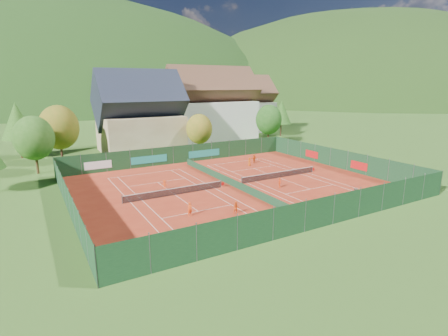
% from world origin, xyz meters
% --- Properties ---
extents(ground, '(600.00, 600.00, 0.00)m').
position_xyz_m(ground, '(0.00, 0.00, -0.02)').
color(ground, '#2F591B').
rests_on(ground, ground).
extents(clay_pad, '(40.00, 32.00, 0.01)m').
position_xyz_m(clay_pad, '(0.00, 0.00, 0.01)').
color(clay_pad, '#9D2B17').
rests_on(clay_pad, ground).
extents(court_markings_left, '(11.03, 23.83, 0.00)m').
position_xyz_m(court_markings_left, '(-8.00, 0.00, 0.01)').
color(court_markings_left, white).
rests_on(court_markings_left, ground).
extents(court_markings_right, '(11.03, 23.83, 0.00)m').
position_xyz_m(court_markings_right, '(8.00, 0.00, 0.01)').
color(court_markings_right, white).
rests_on(court_markings_right, ground).
extents(tennis_net_left, '(13.30, 0.10, 1.02)m').
position_xyz_m(tennis_net_left, '(-7.85, 0.00, 0.51)').
color(tennis_net_left, '#59595B').
rests_on(tennis_net_left, ground).
extents(tennis_net_right, '(13.30, 0.10, 1.02)m').
position_xyz_m(tennis_net_right, '(8.15, 0.00, 0.51)').
color(tennis_net_right, '#59595B').
rests_on(tennis_net_right, ground).
extents(court_divider, '(0.03, 28.80, 1.00)m').
position_xyz_m(court_divider, '(0.00, 0.00, 0.50)').
color(court_divider, '#143720').
rests_on(court_divider, ground).
extents(fence_north, '(40.00, 0.10, 3.00)m').
position_xyz_m(fence_north, '(-0.46, 15.99, 1.47)').
color(fence_north, '#13361A').
rests_on(fence_north, ground).
extents(fence_south, '(40.00, 0.04, 3.00)m').
position_xyz_m(fence_south, '(0.00, -16.00, 1.50)').
color(fence_south, '#13351B').
rests_on(fence_south, ground).
extents(fence_west, '(0.04, 32.00, 3.00)m').
position_xyz_m(fence_west, '(-20.00, 0.00, 1.50)').
color(fence_west, '#13361C').
rests_on(fence_west, ground).
extents(fence_east, '(0.09, 32.00, 3.00)m').
position_xyz_m(fence_east, '(20.00, 0.05, 1.48)').
color(fence_east, '#13361C').
rests_on(fence_east, ground).
extents(chalet, '(16.20, 12.00, 16.00)m').
position_xyz_m(chalet, '(-3.00, 30.00, 6.62)').
color(chalet, '#CCBA90').
rests_on(chalet, ground).
extents(hotel_block_a, '(21.60, 11.00, 17.25)m').
position_xyz_m(hotel_block_a, '(16.00, 36.00, 7.38)').
color(hotel_block_a, silver).
rests_on(hotel_block_a, ground).
extents(hotel_block_b, '(17.28, 10.00, 15.50)m').
position_xyz_m(hotel_block_b, '(30.00, 44.00, 6.62)').
color(hotel_block_b, silver).
rests_on(hotel_block_b, ground).
extents(tree_west_front, '(5.72, 5.72, 8.69)m').
position_xyz_m(tree_west_front, '(-22.00, 20.00, 5.39)').
color(tree_west_front, '#4E341B').
rests_on(tree_west_front, ground).
extents(tree_west_mid, '(6.44, 6.44, 9.78)m').
position_xyz_m(tree_west_mid, '(-18.00, 26.00, 6.07)').
color(tree_west_mid, '#422617').
rests_on(tree_west_mid, ground).
extents(tree_west_back, '(5.60, 5.60, 10.00)m').
position_xyz_m(tree_west_back, '(-24.00, 34.00, 6.74)').
color(tree_west_back, '#49301A').
rests_on(tree_west_back, ground).
extents(tree_center, '(5.01, 5.01, 7.60)m').
position_xyz_m(tree_center, '(6.00, 22.00, 4.72)').
color(tree_center, '#483019').
rests_on(tree_center, ground).
extents(tree_east_front, '(5.72, 5.72, 8.69)m').
position_xyz_m(tree_east_front, '(24.00, 24.00, 5.39)').
color(tree_east_front, '#4B321A').
rests_on(tree_east_front, ground).
extents(tree_east_mid, '(5.04, 5.04, 9.00)m').
position_xyz_m(tree_east_mid, '(34.00, 32.00, 6.06)').
color(tree_east_mid, '#402717').
rests_on(tree_east_mid, ground).
extents(tree_east_back, '(7.15, 7.15, 10.86)m').
position_xyz_m(tree_east_back, '(26.00, 40.00, 6.74)').
color(tree_east_back, '#4E2F1B').
rests_on(tree_east_back, ground).
extents(mountain_backdrop, '(820.00, 530.00, 242.00)m').
position_xyz_m(mountain_backdrop, '(28.54, 233.48, -39.64)').
color(mountain_backdrop, black).
rests_on(mountain_backdrop, ground).
extents(ball_hopper, '(0.34, 0.34, 0.80)m').
position_xyz_m(ball_hopper, '(11.42, -10.68, 0.56)').
color(ball_hopper, slate).
rests_on(ball_hopper, ground).
extents(loose_ball_0, '(0.07, 0.07, 0.07)m').
position_xyz_m(loose_ball_0, '(-11.92, -5.27, 0.03)').
color(loose_ball_0, '#CCD833').
rests_on(loose_ball_0, ground).
extents(loose_ball_1, '(0.07, 0.07, 0.07)m').
position_xyz_m(loose_ball_1, '(2.48, -9.74, 0.03)').
color(loose_ball_1, '#CCD833').
rests_on(loose_ball_1, ground).
extents(loose_ball_2, '(0.07, 0.07, 0.07)m').
position_xyz_m(loose_ball_2, '(0.86, 5.05, 0.03)').
color(loose_ball_2, '#CCD833').
rests_on(loose_ball_2, ground).
extents(loose_ball_3, '(0.07, 0.07, 0.07)m').
position_xyz_m(loose_ball_3, '(-4.18, 10.66, 0.03)').
color(loose_ball_3, '#CCD833').
rests_on(loose_ball_3, ground).
extents(player_left_near, '(0.58, 0.42, 1.50)m').
position_xyz_m(player_left_near, '(-9.32, -7.22, 0.75)').
color(player_left_near, '#FF5316').
rests_on(player_left_near, ground).
extents(player_left_mid, '(0.85, 0.77, 1.41)m').
position_xyz_m(player_left_mid, '(-4.96, -9.17, 0.70)').
color(player_left_mid, '#E34C14').
rests_on(player_left_mid, ground).
extents(player_left_far, '(0.91, 0.66, 1.27)m').
position_xyz_m(player_left_far, '(-8.31, 2.85, 0.63)').
color(player_left_far, '#FD4E16').
rests_on(player_left_far, ground).
extents(player_right_near, '(0.73, 0.86, 1.39)m').
position_xyz_m(player_right_near, '(4.94, -3.92, 0.69)').
color(player_right_near, '#FD4F16').
rests_on(player_right_near, ground).
extents(player_right_far_a, '(0.80, 0.67, 1.38)m').
position_xyz_m(player_right_far_a, '(8.50, 8.38, 0.69)').
color(player_right_far_a, '#DE5B13').
rests_on(player_right_far_a, ground).
extents(player_right_far_b, '(1.41, 0.65, 1.46)m').
position_xyz_m(player_right_far_b, '(10.34, 9.71, 0.73)').
color(player_right_far_b, '#DC5013').
rests_on(player_right_far_b, ground).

